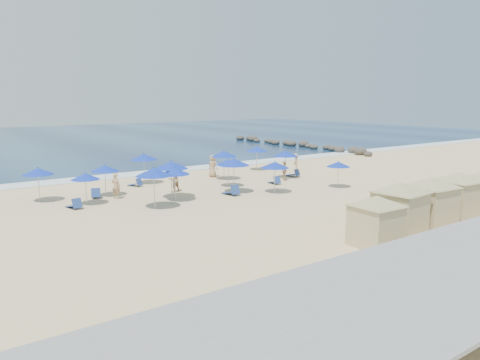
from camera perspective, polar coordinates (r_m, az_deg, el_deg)
name	(u,v)px	position (r m, az deg, el deg)	size (l,w,h in m)	color
ground	(283,200)	(30.88, 5.22, -2.46)	(160.00, 160.00, 0.00)	beige
ocean	(56,140)	(80.47, -21.49, 4.57)	(160.00, 80.00, 0.06)	#0E254D
surf_line	(172,170)	(43.56, -8.27, 1.16)	(160.00, 2.50, 0.08)	white
rock_jetty	(296,144)	(65.04, 6.82, 4.36)	(2.56, 26.66, 0.96)	#302B28
trash_bin	(401,198)	(31.13, 19.04, -2.15)	(0.78, 0.78, 0.78)	black
cabana_0	(376,215)	(21.90, 16.26, -4.06)	(4.08, 4.08, 2.56)	tan
cabana_1	(400,201)	(24.26, 18.95, -2.45)	(4.52, 4.52, 2.85)	tan
cabana_2	(431,195)	(26.34, 22.27, -1.73)	(4.51, 4.51, 2.84)	tan
cabana_3	(458,189)	(28.88, 25.04, -0.98)	(4.48, 4.48, 2.82)	tan
umbrella_0	(38,171)	(32.64, -23.42, 0.96)	(2.01, 2.01, 2.29)	#A5A8AD
umbrella_1	(85,176)	(30.70, -18.34, 0.41)	(1.82, 1.82, 2.08)	#A5A8AD
umbrella_2	(105,168)	(32.98, -16.17, 1.38)	(1.95, 1.95, 2.22)	#A5A8AD
umbrella_3	(154,172)	(28.58, -10.47, 0.96)	(2.26, 2.26, 2.58)	#A5A8AD
umbrella_4	(144,157)	(37.10, -11.65, 2.77)	(2.14, 2.14, 2.43)	#A5A8AD
umbrella_5	(175,171)	(30.45, -7.96, 1.07)	(1.99, 1.99, 2.27)	#A5A8AD
umbrella_6	(234,162)	(32.74, -0.75, 2.20)	(2.23, 2.23, 2.54)	#A5A8AD
umbrella_7	(224,154)	(38.21, -1.97, 3.20)	(2.16, 2.16, 2.46)	#A5A8AD
umbrella_8	(275,165)	(32.83, 4.27, 1.85)	(2.03, 2.03, 2.31)	#A5A8AD
umbrella_9	(257,149)	(43.34, 2.05, 3.80)	(2.00, 2.00, 2.28)	#A5A8AD
umbrella_10	(286,154)	(39.13, 5.58, 3.22)	(2.09, 2.09, 2.38)	#A5A8AD
umbrella_11	(338,164)	(35.56, 11.90, 1.89)	(1.79, 1.79, 2.03)	#A5A8AD
umbrella_12	(228,162)	(35.16, -1.46, 2.20)	(1.90, 1.90, 2.16)	#A5A8AD
umbrella_13	(171,165)	(31.22, -8.39, 1.81)	(2.28, 2.28, 2.60)	#A5A8AD
beach_chair_0	(75,205)	(30.07, -19.50, -2.87)	(0.74, 1.34, 0.70)	navy
beach_chair_1	(96,194)	(32.84, -17.15, -1.67)	(1.02, 1.46, 0.74)	navy
beach_chair_2	(136,183)	(36.39, -12.53, -0.40)	(0.97, 1.29, 0.65)	navy
beach_chair_3	(232,191)	(32.27, -0.97, -1.40)	(0.69, 1.43, 0.77)	navy
beach_chair_4	(275,181)	(36.53, 4.30, -0.14)	(0.73, 1.28, 0.67)	navy
beach_chair_5	(294,174)	(40.16, 6.58, 0.75)	(0.85, 1.35, 0.69)	navy
beachgoer_0	(116,186)	(32.13, -14.89, -0.70)	(0.63, 0.41, 1.73)	tan
beachgoer_1	(174,179)	(33.63, -8.09, 0.09)	(0.89, 0.69, 1.83)	tan
beachgoer_2	(284,171)	(38.13, 5.44, 1.13)	(0.94, 0.39, 1.60)	tan
beachgoer_3	(296,162)	(43.23, 6.80, 2.16)	(1.05, 0.60, 1.62)	tan
beachgoer_4	(213,166)	(39.71, -3.35, 1.72)	(0.92, 0.60, 1.89)	tan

